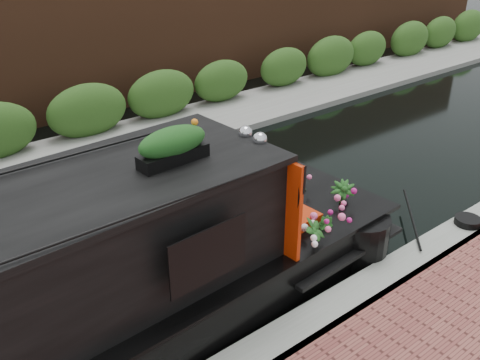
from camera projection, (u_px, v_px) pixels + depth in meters
ground at (203, 223)px, 9.86m from camera, size 80.00×80.00×0.00m
near_bank_coping at (337, 317)px, 7.56m from camera, size 40.00×0.60×0.50m
far_bank_path at (102, 151)px, 12.79m from camera, size 40.00×2.40×0.34m
far_hedge at (86, 140)px, 13.41m from camera, size 40.00×1.10×2.80m
far_brick_wall at (54, 118)px, 14.88m from camera, size 40.00×1.00×8.00m
rope_fender at (357, 220)px, 9.63m from camera, size 0.33×0.37×0.33m
coiled_mooring_rope at (468, 221)px, 9.31m from camera, size 0.45×0.45×0.12m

